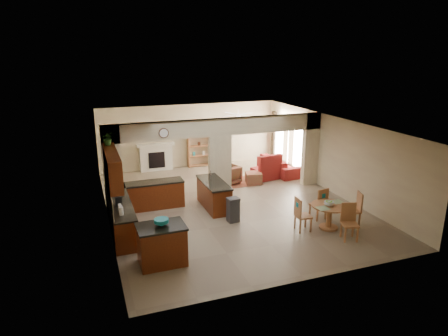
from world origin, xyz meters
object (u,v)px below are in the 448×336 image
object	(u,v)px
kitchen_island	(162,245)
armchair	(229,174)
sofa	(279,165)
dining_table	(329,213)

from	to	relation	value
kitchen_island	armchair	bearing A→B (deg)	54.03
kitchen_island	sofa	bearing A→B (deg)	42.36
sofa	armchair	size ratio (longest dim) A/B	2.95
armchair	sofa	bearing A→B (deg)	176.45
dining_table	sofa	size ratio (longest dim) A/B	0.46
kitchen_island	armchair	distance (m)	6.41
dining_table	sofa	bearing A→B (deg)	77.49
sofa	armchair	bearing A→B (deg)	99.33
dining_table	kitchen_island	bearing A→B (deg)	-176.21
dining_table	armchair	size ratio (longest dim) A/B	1.35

